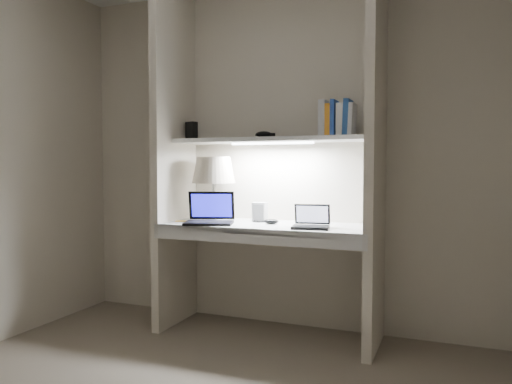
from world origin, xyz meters
The scene contains 17 objects.
back_wall centered at (0.00, 1.50, 1.25)m, with size 3.20×0.01×2.50m, color beige.
alcove_panel_left centered at (-0.73, 1.23, 1.25)m, with size 0.06×0.55×2.50m, color beige.
alcove_panel_right centered at (0.73, 1.23, 1.25)m, with size 0.06×0.55×2.50m, color beige.
desk centered at (0.00, 1.23, 0.75)m, with size 1.40×0.55×0.04m, color white.
desk_apron centered at (0.00, 0.96, 0.72)m, with size 1.46×0.03×0.10m, color silver.
shelf centered at (0.00, 1.32, 1.35)m, with size 1.40×0.36×0.03m, color silver.
strip_light centered at (0.00, 1.32, 1.33)m, with size 0.60×0.04×0.01m, color white.
table_lamp centered at (-0.45, 1.30, 1.08)m, with size 0.32×0.32×0.46m.
laptop_main centered at (-0.38, 1.11, 0.82)m, with size 0.39×0.37×0.22m.
laptop_netbook centered at (0.34, 1.12, 0.81)m, with size 0.26×0.24×0.15m.
speaker centered at (-0.10, 1.35, 0.84)m, with size 0.10×0.07×0.14m, color silver.
mouse centered at (0.03, 1.23, 0.79)m, with size 0.10×0.06×0.04m, color black.
cable_coil centered at (-0.07, 1.34, 0.78)m, with size 0.09×0.09×0.01m, color black.
sticky_note centered at (-0.64, 1.15, 0.77)m, with size 0.07×0.07×0.00m, color gold.
book_row centered at (0.46, 1.33, 1.48)m, with size 0.23×0.16×0.24m.
shelf_box centered at (-0.64, 1.33, 1.43)m, with size 0.08×0.06×0.13m, color black.
shelf_gadget centered at (-0.10, 1.41, 1.39)m, with size 0.13×0.09×0.05m, color black.
Camera 1 is at (1.20, -1.97, 1.17)m, focal length 35.00 mm.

